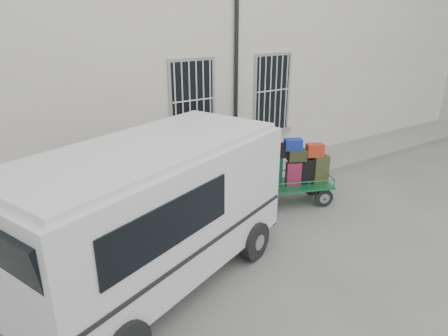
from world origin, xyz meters
name	(u,v)px	position (x,y,z in m)	size (l,w,h in m)	color
ground	(274,222)	(0.00, 0.00, 0.00)	(80.00, 80.00, 0.00)	slate
building	(163,65)	(0.00, 5.50, 3.00)	(24.00, 5.15, 6.00)	beige
sidewalk	(222,187)	(0.00, 2.20, 0.07)	(24.00, 1.70, 0.15)	gray
luggage_cart	(288,170)	(0.86, 0.57, 0.91)	(2.39, 1.61, 1.81)	black
van	(152,207)	(-3.17, -0.52, 1.45)	(5.39, 3.72, 2.52)	silver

